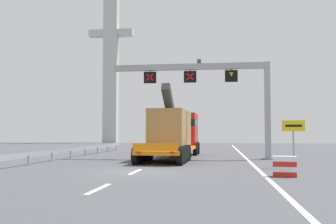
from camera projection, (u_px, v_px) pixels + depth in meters
ground at (134, 172)px, 19.31m from camera, size 112.00×112.00×0.00m
lane_markings at (178, 152)px, 39.67m from camera, size 0.20×55.75×0.01m
edge_line_right at (245, 158)px, 30.39m from camera, size 0.20×63.00×0.01m
overhead_lane_gantry at (213, 81)px, 29.20m from camera, size 11.99×0.90×7.44m
heavy_haul_truck_orange at (175, 132)px, 30.63m from camera, size 3.40×14.13×5.30m
exit_sign_yellow at (293, 133)px, 21.37m from camera, size 1.22×0.15×2.61m
crash_barrier_striped at (285, 167)px, 17.09m from camera, size 1.06×0.63×0.90m
guardrail_left at (78, 150)px, 31.41m from camera, size 0.13×26.54×0.76m
bridge_pylon_distant at (111, 52)px, 78.87m from camera, size 9.00×2.00×35.64m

